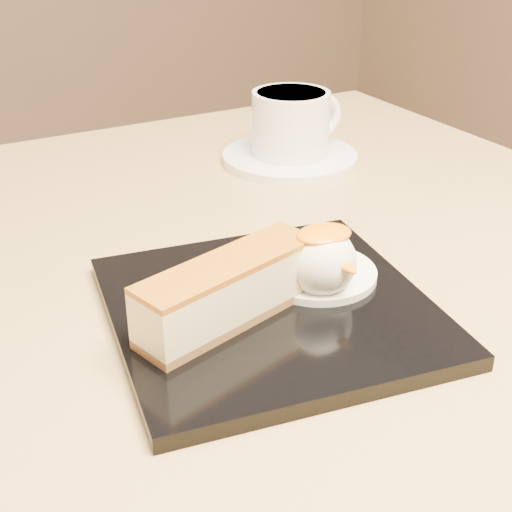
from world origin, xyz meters
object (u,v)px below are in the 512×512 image
cheesecake (229,290)px  saucer (290,158)px  table (250,406)px  coffee_cup (292,122)px  dessert_plate (270,309)px  ice_cream_scoop (322,261)px

cheesecake → saucer: bearing=36.0°
table → coffee_cup: (0.15, 0.18, 0.20)m
table → saucer: (0.15, 0.18, 0.16)m
coffee_cup → table: bearing=-135.9°
dessert_plate → saucer: size_ratio=1.47×
saucer → coffee_cup: coffee_cup is taller
table → saucer: 0.29m
ice_cream_scoop → coffee_cup: (0.14, 0.27, 0.01)m
dessert_plate → coffee_cup: bearing=55.6°
dessert_plate → cheesecake: (-0.03, -0.00, 0.03)m
dessert_plate → cheesecake: 0.05m
table → coffee_cup: bearing=50.0°
saucer → cheesecake: bearing=-128.4°
cheesecake → coffee_cup: bearing=35.8°
cheesecake → ice_cream_scoop: bearing=-15.6°
table → ice_cream_scoop: (0.01, -0.09, 0.19)m
ice_cream_scoop → saucer: 0.31m
cheesecake → dessert_plate: bearing=-7.5°
ice_cream_scoop → coffee_cup: 0.31m
table → saucer: saucer is taller
table → coffee_cup: coffee_cup is taller
table → ice_cream_scoop: 0.21m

